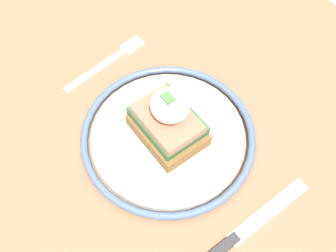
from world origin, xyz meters
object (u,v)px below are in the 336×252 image
(sandwich, at_px, (168,120))
(fork, at_px, (109,61))
(knife, at_px, (237,237))
(plate, at_px, (168,136))

(sandwich, height_order, fork, sandwich)
(sandwich, xyz_separation_m, knife, (0.16, -0.02, -0.04))
(sandwich, relative_size, fork, 0.64)
(sandwich, bearing_deg, knife, -5.93)
(knife, bearing_deg, sandwich, 174.07)
(plate, bearing_deg, fork, 176.99)
(fork, bearing_deg, knife, -4.27)
(plate, bearing_deg, knife, -5.57)
(fork, bearing_deg, sandwich, -2.64)
(plate, height_order, knife, plate)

